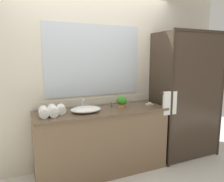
# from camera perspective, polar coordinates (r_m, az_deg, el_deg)

# --- Properties ---
(ground_plane) EXTENTS (8.00, 8.00, 0.00)m
(ground_plane) POSITION_cam_1_polar(r_m,az_deg,el_deg) (3.21, -2.64, -20.89)
(ground_plane) COLOR silver
(wall_back_with_mirror) EXTENTS (4.40, 0.06, 2.60)m
(wall_back_with_mirror) POSITION_cam_1_polar(r_m,az_deg,el_deg) (3.12, -5.04, 3.60)
(wall_back_with_mirror) COLOR beige
(wall_back_with_mirror) RESTS_ON ground_plane
(vanity_cabinet) EXTENTS (1.80, 0.58, 0.90)m
(vanity_cabinet) POSITION_cam_1_polar(r_m,az_deg,el_deg) (3.02, -2.77, -13.38)
(vanity_cabinet) COLOR brown
(vanity_cabinet) RESTS_ON ground_plane
(shower_enclosure) EXTENTS (1.20, 0.59, 2.00)m
(shower_enclosure) POSITION_cam_1_polar(r_m,az_deg,el_deg) (3.35, 19.33, -1.36)
(shower_enclosure) COLOR #2D2319
(shower_enclosure) RESTS_ON ground_plane
(sink_basin) EXTENTS (0.40, 0.31, 0.07)m
(sink_basin) POSITION_cam_1_polar(r_m,az_deg,el_deg) (2.76, -7.13, -4.96)
(sink_basin) COLOR white
(sink_basin) RESTS_ON vanity_cabinet
(faucet) EXTENTS (0.17, 0.14, 0.16)m
(faucet) POSITION_cam_1_polar(r_m,az_deg,el_deg) (2.92, -8.08, -3.91)
(faucet) COLOR silver
(faucet) RESTS_ON vanity_cabinet
(potted_plant) EXTENTS (0.15, 0.15, 0.16)m
(potted_plant) POSITION_cam_1_polar(r_m,az_deg,el_deg) (2.95, 2.61, -2.88)
(potted_plant) COLOR #B77A51
(potted_plant) RESTS_ON vanity_cabinet
(soap_dish) EXTENTS (0.10, 0.07, 0.04)m
(soap_dish) POSITION_cam_1_polar(r_m,az_deg,el_deg) (3.22, 10.16, -3.41)
(soap_dish) COLOR silver
(soap_dish) RESTS_ON vanity_cabinet
(amenity_bottle_lotion) EXTENTS (0.03, 0.03, 0.08)m
(amenity_bottle_lotion) POSITION_cam_1_polar(r_m,az_deg,el_deg) (3.11, 3.35, -3.32)
(amenity_bottle_lotion) COLOR white
(amenity_bottle_lotion) RESTS_ON vanity_cabinet
(amenity_bottle_shampoo) EXTENTS (0.02, 0.02, 0.09)m
(amenity_bottle_shampoo) POSITION_cam_1_polar(r_m,az_deg,el_deg) (3.00, -0.17, -3.67)
(amenity_bottle_shampoo) COLOR #4C7056
(amenity_bottle_shampoo) RESTS_ON vanity_cabinet
(amenity_bottle_conditioner) EXTENTS (0.03, 0.03, 0.10)m
(amenity_bottle_conditioner) POSITION_cam_1_polar(r_m,az_deg,el_deg) (3.15, 2.26, -2.93)
(amenity_bottle_conditioner) COLOR silver
(amenity_bottle_conditioner) RESTS_ON vanity_cabinet
(rolled_towel_near_edge) EXTENTS (0.12, 0.24, 0.11)m
(rolled_towel_near_edge) POSITION_cam_1_polar(r_m,az_deg,el_deg) (2.67, -18.12, -5.44)
(rolled_towel_near_edge) COLOR white
(rolled_towel_near_edge) RESTS_ON vanity_cabinet
(rolled_towel_middle) EXTENTS (0.12, 0.26, 0.12)m
(rolled_towel_middle) POSITION_cam_1_polar(r_m,az_deg,el_deg) (2.69, -15.81, -5.13)
(rolled_towel_middle) COLOR white
(rolled_towel_middle) RESTS_ON vanity_cabinet
(rolled_towel_far_edge) EXTENTS (0.13, 0.20, 0.11)m
(rolled_towel_far_edge) POSITION_cam_1_polar(r_m,az_deg,el_deg) (2.75, -13.66, -4.82)
(rolled_towel_far_edge) COLOR white
(rolled_towel_far_edge) RESTS_ON vanity_cabinet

